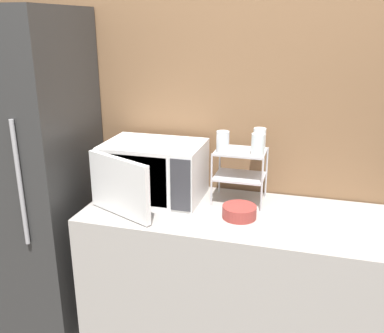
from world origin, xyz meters
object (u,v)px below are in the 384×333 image
glass_front_left (223,142)px  glass_front_right (258,144)px  microwave (153,171)px  dish_rack (240,165)px  bowl (239,212)px  glass_back_right (259,138)px  refrigerator (24,177)px

glass_front_left → glass_front_right: (0.18, -0.00, 0.00)m
microwave → glass_front_left: glass_front_left is taller
dish_rack → glass_front_left: (-0.09, -0.05, 0.14)m
microwave → dish_rack: microwave is taller
glass_front_left → bowl: glass_front_left is taller
dish_rack → glass_front_left: glass_front_left is taller
glass_front_left → dish_rack: bearing=32.1°
dish_rack → glass_back_right: (0.09, 0.06, 0.14)m
refrigerator → glass_back_right: bearing=8.5°
bowl → glass_front_right: bearing=67.1°
glass_back_right → refrigerator: bearing=-171.5°
refrigerator → microwave: bearing=4.4°
microwave → bowl: 0.54m
glass_back_right → bowl: 0.42m
glass_back_right → bowl: glass_back_right is taller
microwave → refrigerator: size_ratio=0.30×
glass_front_left → glass_front_right: 0.18m
glass_back_right → glass_front_right: same height
microwave → glass_front_right: (0.57, 0.02, 0.19)m
dish_rack → microwave: bearing=-170.8°
dish_rack → glass_front_right: 0.18m
dish_rack → bowl: dish_rack is taller
glass_front_left → bowl: (0.12, -0.15, -0.32)m
glass_front_right → glass_front_left: bearing=178.9°
glass_front_left → glass_front_right: same height
glass_front_left → glass_back_right: same height
dish_rack → glass_front_right: (0.10, -0.06, 0.14)m
glass_front_left → glass_front_right: bearing=-1.1°
microwave → glass_front_right: size_ratio=5.07×
dish_rack → refrigerator: refrigerator is taller
dish_rack → glass_front_left: size_ratio=2.61×
microwave → glass_back_right: bearing=14.1°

